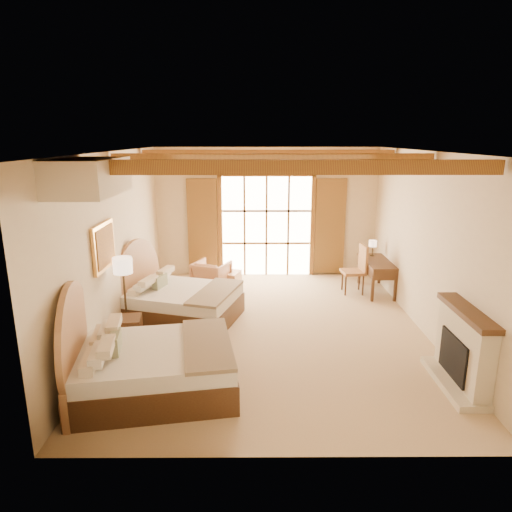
{
  "coord_description": "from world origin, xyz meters",
  "views": [
    {
      "loc": [
        -0.32,
        -7.82,
        3.44
      ],
      "look_at": [
        -0.28,
        0.2,
        1.34
      ],
      "focal_mm": 32.0,
      "sensor_mm": 36.0,
      "label": 1
    }
  ],
  "objects_px": {
    "armchair": "(212,276)",
    "desk": "(377,275)",
    "bed_near": "(143,363)",
    "bed_far": "(175,299)",
    "nightstand": "(128,333)"
  },
  "relations": [
    {
      "from": "armchair",
      "to": "desk",
      "type": "height_order",
      "value": "desk"
    },
    {
      "from": "bed_near",
      "to": "desk",
      "type": "distance_m",
      "value": 6.02
    },
    {
      "from": "bed_near",
      "to": "bed_far",
      "type": "bearing_deg",
      "value": 80.47
    },
    {
      "from": "bed_far",
      "to": "armchair",
      "type": "bearing_deg",
      "value": 89.02
    },
    {
      "from": "bed_far",
      "to": "armchair",
      "type": "xyz_separation_m",
      "value": [
        0.55,
        1.73,
        -0.06
      ]
    },
    {
      "from": "nightstand",
      "to": "armchair",
      "type": "bearing_deg",
      "value": 61.21
    },
    {
      "from": "armchair",
      "to": "bed_far",
      "type": "bearing_deg",
      "value": 94.46
    },
    {
      "from": "bed_far",
      "to": "desk",
      "type": "height_order",
      "value": "bed_far"
    },
    {
      "from": "nightstand",
      "to": "armchair",
      "type": "xyz_separation_m",
      "value": [
        1.13,
        2.98,
        0.07
      ]
    },
    {
      "from": "bed_near",
      "to": "nightstand",
      "type": "xyz_separation_m",
      "value": [
        -0.58,
        1.35,
        -0.16
      ]
    },
    {
      "from": "nightstand",
      "to": "desk",
      "type": "xyz_separation_m",
      "value": [
        4.9,
        2.85,
        0.12
      ]
    },
    {
      "from": "bed_near",
      "to": "nightstand",
      "type": "height_order",
      "value": "bed_near"
    },
    {
      "from": "bed_far",
      "to": "nightstand",
      "type": "relative_size",
      "value": 4.5
    },
    {
      "from": "bed_near",
      "to": "nightstand",
      "type": "relative_size",
      "value": 4.45
    },
    {
      "from": "bed_far",
      "to": "nightstand",
      "type": "distance_m",
      "value": 1.38
    }
  ]
}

